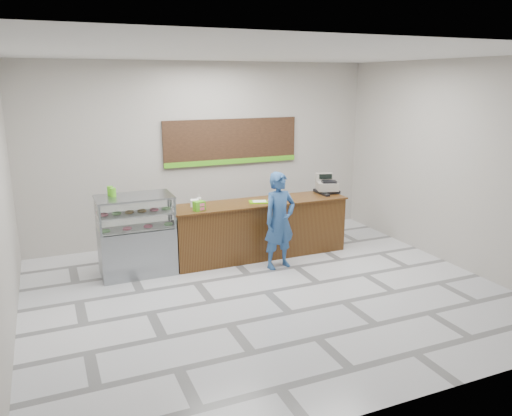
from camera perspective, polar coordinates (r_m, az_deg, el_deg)
name	(u,v)px	position (r m, az deg, el deg)	size (l,w,h in m)	color
floor	(267,292)	(7.75, 1.28, -9.56)	(7.00, 7.00, 0.00)	silver
back_wall	(205,153)	(9.98, -5.84, 6.31)	(7.00, 7.00, 0.00)	#B2ACA4
ceiling	(269,53)	(7.08, 1.44, 17.26)	(7.00, 7.00, 0.00)	silver
sales_counter	(260,229)	(9.11, 0.42, -2.37)	(3.26, 0.76, 1.03)	#5A3717
display_case	(136,235)	(8.46, -13.52, -2.99)	(1.22, 0.72, 1.33)	gray
menu_board	(232,142)	(10.10, -2.79, 7.51)	(2.80, 0.06, 0.90)	black
cash_register	(327,186)	(9.73, 8.07, 2.55)	(0.49, 0.50, 0.36)	black
card_terminal	(326,195)	(9.47, 7.99, 1.50)	(0.08, 0.17, 0.04)	black
serving_tray	(259,202)	(8.89, 0.29, 0.72)	(0.39, 0.33, 0.02)	#65C204
napkin_box	(195,203)	(8.67, -7.03, 0.57)	(0.14, 0.14, 0.12)	white
straw_cup	(199,201)	(8.76, -6.54, 0.76)	(0.08, 0.08, 0.12)	silver
promo_box	(199,206)	(8.37, -6.52, 0.24)	(0.18, 0.12, 0.16)	#56BE1D
donut_decal	(272,200)	(9.04, 1.83, 0.89)	(0.17, 0.17, 0.00)	#FA6789
green_cup_left	(110,191)	(8.42, -16.32, 1.90)	(0.10, 0.10, 0.15)	#56BE1D
green_cup_right	(113,192)	(8.31, -16.01, 1.72)	(0.09, 0.09, 0.14)	#56BE1D
customer	(280,221)	(8.47, 2.71, -1.44)	(0.61, 0.40, 1.67)	#2A518A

